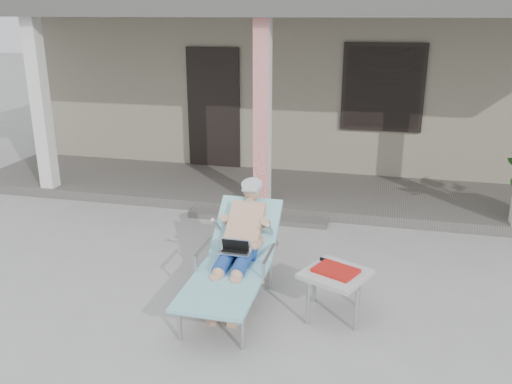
# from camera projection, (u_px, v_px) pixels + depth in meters

# --- Properties ---
(ground) EXTENTS (60.00, 60.00, 0.00)m
(ground) POSITION_uv_depth(u_px,v_px,m) (219.00, 279.00, 6.03)
(ground) COLOR #9E9E99
(ground) RESTS_ON ground
(house) EXTENTS (10.40, 5.40, 3.30)m
(house) POSITION_uv_depth(u_px,v_px,m) (308.00, 69.00, 11.49)
(house) COLOR gray
(house) RESTS_ON ground
(porch_deck) EXTENTS (10.00, 2.00, 0.15)m
(porch_deck) POSITION_uv_depth(u_px,v_px,m) (274.00, 191.00, 8.77)
(porch_deck) COLOR #605B56
(porch_deck) RESTS_ON ground
(porch_overhang) EXTENTS (10.00, 2.30, 2.85)m
(porch_overhang) POSITION_uv_depth(u_px,v_px,m) (275.00, 15.00, 7.86)
(porch_overhang) COLOR silver
(porch_overhang) RESTS_ON porch_deck
(porch_step) EXTENTS (2.00, 0.30, 0.07)m
(porch_step) POSITION_uv_depth(u_px,v_px,m) (257.00, 218.00, 7.72)
(porch_step) COLOR #605B56
(porch_step) RESTS_ON ground
(lounger) EXTENTS (0.69, 1.82, 1.18)m
(lounger) POSITION_uv_depth(u_px,v_px,m) (236.00, 233.00, 5.41)
(lounger) COLOR #B7B7BC
(lounger) RESTS_ON ground
(side_table) EXTENTS (0.74, 0.74, 0.50)m
(side_table) POSITION_uv_depth(u_px,v_px,m) (335.00, 276.00, 5.18)
(side_table) COLOR #B5B5B0
(side_table) RESTS_ON ground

